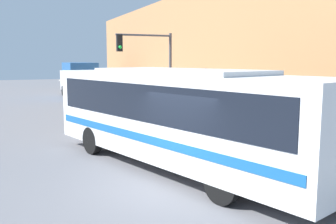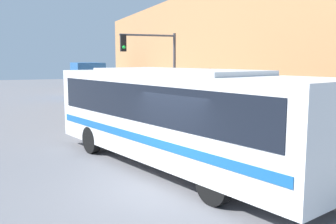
{
  "view_description": "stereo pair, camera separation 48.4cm",
  "coord_description": "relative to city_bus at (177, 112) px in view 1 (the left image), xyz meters",
  "views": [
    {
      "loc": [
        -3.45,
        -8.46,
        3.37
      ],
      "look_at": [
        2.33,
        4.91,
        1.33
      ],
      "focal_mm": 40.0,
      "sensor_mm": 36.0,
      "label": 1
    },
    {
      "loc": [
        -3.01,
        -8.64,
        3.37
      ],
      "look_at": [
        2.33,
        4.91,
        1.33
      ],
      "focal_mm": 40.0,
      "sensor_mm": 36.0,
      "label": 2
    }
  ],
  "objects": [
    {
      "name": "ground_plane",
      "position": [
        -1.33,
        -1.91,
        -1.79
      ],
      "size": [
        120.0,
        120.0,
        0.0
      ],
      "primitive_type": "plane",
      "color": "slate"
    },
    {
      "name": "sidewalk",
      "position": [
        4.59,
        18.09,
        -1.72
      ],
      "size": [
        2.85,
        70.0,
        0.14
      ],
      "color": "#B7B2A8",
      "rests_on": "ground_plane"
    },
    {
      "name": "building_facade",
      "position": [
        9.02,
        15.69,
        2.06
      ],
      "size": [
        6.0,
        33.2,
        7.7
      ],
      "color": "#B27A4C",
      "rests_on": "ground_plane"
    },
    {
      "name": "city_bus",
      "position": [
        0.0,
        0.0,
        0.0
      ],
      "size": [
        5.51,
        10.95,
        3.09
      ],
      "rotation": [
        0.0,
        0.0,
        0.29
      ],
      "color": "white",
      "rests_on": "ground_plane"
    },
    {
      "name": "delivery_truck",
      "position": [
        1.23,
        24.12,
        -0.09
      ],
      "size": [
        2.33,
        7.04,
        3.12
      ],
      "color": "#265999",
      "rests_on": "ground_plane"
    },
    {
      "name": "fire_hydrant",
      "position": [
        3.77,
        1.22,
        -1.29
      ],
      "size": [
        0.27,
        0.37,
        0.72
      ],
      "color": "red",
      "rests_on": "sidewalk"
    },
    {
      "name": "traffic_light_pole",
      "position": [
        2.73,
        9.4,
        1.63
      ],
      "size": [
        3.28,
        0.35,
        4.72
      ],
      "color": "#47474C",
      "rests_on": "sidewalk"
    },
    {
      "name": "parking_meter",
      "position": [
        3.77,
        8.36,
        -0.78
      ],
      "size": [
        0.14,
        0.14,
        1.27
      ],
      "color": "#47474C",
      "rests_on": "sidewalk"
    },
    {
      "name": "pedestrian_near_corner",
      "position": [
        4.89,
        12.14,
        -0.83
      ],
      "size": [
        0.34,
        0.34,
        1.61
      ],
      "color": "slate",
      "rests_on": "sidewalk"
    }
  ]
}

